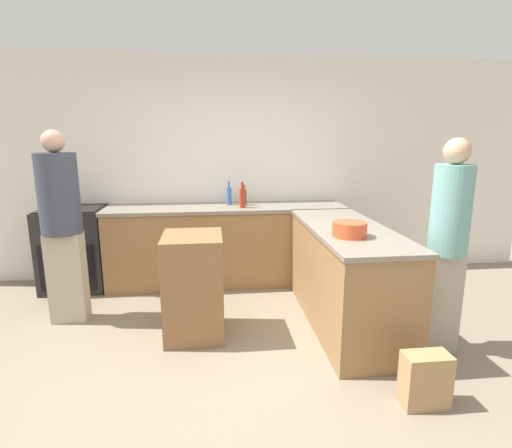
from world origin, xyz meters
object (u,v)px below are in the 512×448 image
object	(u,v)px
person_by_range	(62,221)
paper_bag	(425,380)
range_oven	(75,248)
water_bottle_blue	(229,195)
island_table	(194,286)
mixing_bowl	(349,229)
hot_sauce_bottle	(242,197)
person_at_peninsula	(448,239)
olive_oil_bottle	(244,197)

from	to	relation	value
person_by_range	paper_bag	size ratio (longest dim) A/B	4.90
range_oven	water_bottle_blue	bearing A→B (deg)	2.55
island_table	water_bottle_blue	distance (m)	1.56
water_bottle_blue	mixing_bowl	bearing A→B (deg)	-61.25
hot_sauce_bottle	paper_bag	world-z (taller)	hot_sauce_bottle
hot_sauce_bottle	person_by_range	distance (m)	1.89
person_by_range	person_at_peninsula	distance (m)	3.36
olive_oil_bottle	person_at_peninsula	bearing A→B (deg)	-51.50
island_table	range_oven	bearing A→B (deg)	137.10
island_table	mixing_bowl	size ratio (longest dim) A/B	3.25
island_table	person_by_range	bearing A→B (deg)	160.57
island_table	hot_sauce_bottle	world-z (taller)	hot_sauce_bottle
water_bottle_blue	person_at_peninsula	world-z (taller)	person_at_peninsula
island_table	person_at_peninsula	size ratio (longest dim) A/B	0.53
water_bottle_blue	paper_bag	world-z (taller)	water_bottle_blue
island_table	person_by_range	distance (m)	1.38
olive_oil_bottle	hot_sauce_bottle	bearing A→B (deg)	-100.64
person_by_range	person_at_peninsula	bearing A→B (deg)	-15.86
range_oven	olive_oil_bottle	size ratio (longest dim) A/B	3.89
olive_oil_bottle	person_at_peninsula	distance (m)	2.35
mixing_bowl	hot_sauce_bottle	bearing A→B (deg)	117.87
range_oven	olive_oil_bottle	bearing A→B (deg)	1.09
range_oven	island_table	world-z (taller)	range_oven
olive_oil_bottle	paper_bag	size ratio (longest dim) A/B	0.66
range_oven	paper_bag	world-z (taller)	range_oven
hot_sauce_bottle	range_oven	bearing A→B (deg)	176.20
hot_sauce_bottle	olive_oil_bottle	xyz separation A→B (m)	(0.03, 0.17, -0.02)
water_bottle_blue	olive_oil_bottle	xyz separation A→B (m)	(0.17, -0.04, -0.02)
range_oven	olive_oil_bottle	world-z (taller)	olive_oil_bottle
hot_sauce_bottle	person_at_peninsula	size ratio (longest dim) A/B	0.17
paper_bag	person_at_peninsula	bearing A→B (deg)	54.06
person_by_range	paper_bag	distance (m)	3.27
range_oven	hot_sauce_bottle	xyz separation A→B (m)	(1.94, -0.13, 0.58)
water_bottle_blue	person_at_peninsula	distance (m)	2.50
island_table	hot_sauce_bottle	bearing A→B (deg)	66.04
mixing_bowl	water_bottle_blue	size ratio (longest dim) A/B	1.00
person_by_range	water_bottle_blue	bearing A→B (deg)	31.28
range_oven	water_bottle_blue	world-z (taller)	water_bottle_blue
water_bottle_blue	olive_oil_bottle	world-z (taller)	water_bottle_blue
person_at_peninsula	island_table	bearing A→B (deg)	166.33
water_bottle_blue	person_by_range	xyz separation A→B (m)	(-1.59, -0.97, -0.07)
water_bottle_blue	person_at_peninsula	xyz separation A→B (m)	(1.64, -1.88, -0.09)
hot_sauce_bottle	olive_oil_bottle	size ratio (longest dim) A/B	1.22
person_by_range	hot_sauce_bottle	bearing A→B (deg)	23.61
range_oven	mixing_bowl	world-z (taller)	mixing_bowl
range_oven	person_by_range	distance (m)	1.04
range_oven	hot_sauce_bottle	distance (m)	2.03
water_bottle_blue	person_by_range	bearing A→B (deg)	-148.72
range_oven	person_by_range	bearing A→B (deg)	-76.98
range_oven	mixing_bowl	size ratio (longest dim) A/B	3.36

